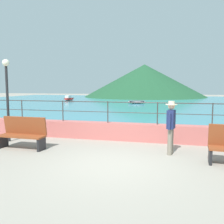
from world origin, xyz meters
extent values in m
plane|color=gray|center=(0.00, 0.00, 0.00)|extent=(120.00, 120.00, 0.00)
cube|color=#BC605B|center=(0.00, 3.20, 0.35)|extent=(20.00, 0.56, 0.70)
cylinder|color=#383330|center=(-5.11, 3.20, 1.15)|extent=(0.04, 0.04, 0.90)
cylinder|color=#383330|center=(-3.07, 3.20, 1.15)|extent=(0.04, 0.04, 0.90)
cylinder|color=#383330|center=(-1.02, 3.20, 1.15)|extent=(0.04, 0.04, 0.90)
cylinder|color=#383330|center=(1.02, 3.20, 1.15)|extent=(0.04, 0.04, 0.90)
cylinder|color=#383330|center=(3.07, 3.20, 1.15)|extent=(0.04, 0.04, 0.90)
cylinder|color=#383330|center=(0.00, 3.20, 1.57)|extent=(18.40, 0.04, 0.04)
cylinder|color=#383330|center=(0.00, 3.20, 1.15)|extent=(18.40, 0.03, 0.03)
cube|color=teal|center=(0.00, 25.84, 0.03)|extent=(64.00, 44.32, 0.06)
cone|color=#1E4C2D|center=(-4.14, 43.88, 3.35)|extent=(25.11, 25.11, 6.70)
cube|color=brown|center=(-3.59, 0.92, 0.46)|extent=(1.71, 0.56, 0.06)
cube|color=brown|center=(-3.58, 1.14, 0.81)|extent=(1.70, 0.19, 0.64)
cube|color=black|center=(-2.80, 0.90, 0.22)|extent=(0.09, 0.47, 0.43)
cube|color=black|center=(-4.38, 0.94, 0.22)|extent=(0.09, 0.47, 0.43)
cube|color=black|center=(2.69, 0.83, 0.22)|extent=(0.11, 0.47, 0.43)
cylinder|color=slate|center=(1.58, 1.59, 0.43)|extent=(0.15, 0.15, 0.86)
cylinder|color=slate|center=(1.54, 1.41, 0.43)|extent=(0.15, 0.15, 0.86)
cube|color=navy|center=(1.56, 1.50, 1.16)|extent=(0.29, 0.40, 0.60)
cylinder|color=navy|center=(1.61, 1.73, 1.12)|extent=(0.09, 0.09, 0.52)
cylinder|color=navy|center=(1.51, 1.26, 1.12)|extent=(0.09, 0.09, 0.52)
sphere|color=beige|center=(1.56, 1.50, 1.59)|extent=(0.22, 0.22, 0.22)
cylinder|color=beige|center=(1.56, 1.50, 1.64)|extent=(0.38, 0.38, 0.02)
cylinder|color=beige|center=(1.56, 1.50, 1.70)|extent=(0.20, 0.20, 0.10)
cylinder|color=#232326|center=(-4.80, 1.83, 1.50)|extent=(0.10, 0.10, 3.00)
sphere|color=#EAEACC|center=(-4.80, 1.83, 3.14)|extent=(0.28, 0.28, 0.28)
ellipsoid|color=gray|center=(-2.75, 23.48, 0.24)|extent=(2.46, 1.56, 0.36)
cube|color=#4D4D51|center=(-2.75, 23.48, 0.39)|extent=(1.99, 1.29, 0.06)
ellipsoid|color=red|center=(-13.87, 27.79, 0.24)|extent=(1.18, 2.40, 0.36)
cube|color=maroon|center=(-13.87, 27.79, 0.39)|extent=(0.99, 1.92, 0.06)
cube|color=silver|center=(-13.90, 27.55, 0.62)|extent=(0.73, 0.87, 0.40)
camera|label=1|loc=(1.58, -6.43, 2.23)|focal=38.52mm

